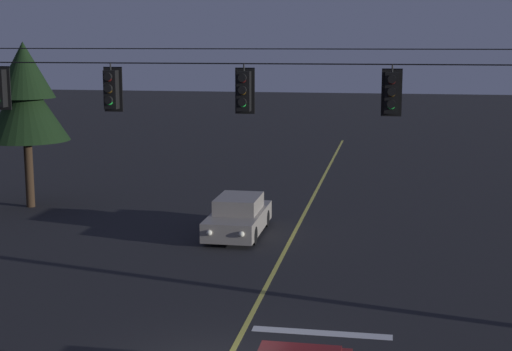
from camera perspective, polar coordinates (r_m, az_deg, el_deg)
lane_centre_stripe at (r=25.41m, az=1.99°, el=-5.94°), size 0.14×60.00×0.01m
stop_bar_paint at (r=18.99m, az=4.90°, el=-11.59°), size 3.40×0.36×0.01m
signal_span_assembly at (r=18.74m, az=-0.54°, el=1.10°), size 21.39×0.32×7.84m
traffic_light_left_inner at (r=19.49m, az=-10.74°, el=6.31°), size 0.48×0.41×1.22m
traffic_light_centre at (r=18.56m, az=-0.92°, el=6.30°), size 0.48×0.41×1.22m
traffic_light_right_inner at (r=18.22m, az=10.06°, el=6.08°), size 0.48×0.41×1.22m
car_oncoming_lead at (r=27.98m, az=-1.33°, el=-3.08°), size 1.80×4.42×1.39m
tree_verge_near at (r=33.42m, az=-16.80°, el=5.64°), size 3.57×3.57×6.96m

